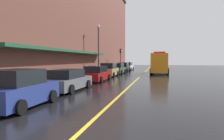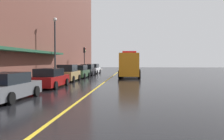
# 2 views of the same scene
# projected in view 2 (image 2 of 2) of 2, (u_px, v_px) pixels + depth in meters

# --- Properties ---
(ground_plane) EXTENTS (112.00, 112.00, 0.00)m
(ground_plane) POSITION_uv_depth(u_px,v_px,m) (109.00, 79.00, 30.11)
(ground_plane) COLOR black
(sidewalk_left) EXTENTS (2.40, 70.00, 0.15)m
(sidewalk_left) POSITION_uv_depth(u_px,v_px,m) (59.00, 78.00, 30.63)
(sidewalk_left) COLOR gray
(sidewalk_left) RESTS_ON ground
(lane_center_stripe) EXTENTS (0.16, 70.00, 0.01)m
(lane_center_stripe) POSITION_uv_depth(u_px,v_px,m) (109.00, 79.00, 30.11)
(lane_center_stripe) COLOR gold
(lane_center_stripe) RESTS_ON ground
(parked_car_1) EXTENTS (2.26, 4.84, 1.53)m
(parked_car_1) POSITION_uv_depth(u_px,v_px,m) (8.00, 87.00, 13.75)
(parked_car_1) COLOR #595B60
(parked_car_1) RESTS_ON ground
(parked_car_2) EXTENTS (2.16, 4.91, 1.56)m
(parked_car_2) POSITION_uv_depth(u_px,v_px,m) (50.00, 78.00, 20.30)
(parked_car_2) COLOR maroon
(parked_car_2) RESTS_ON ground
(parked_car_3) EXTENTS (2.04, 4.37, 1.78)m
(parked_car_3) POSITION_uv_depth(u_px,v_px,m) (68.00, 73.00, 26.56)
(parked_car_3) COLOR #A5844C
(parked_car_3) RESTS_ON ground
(parked_car_4) EXTENTS (2.21, 4.33, 1.65)m
(parked_car_4) POSITION_uv_depth(u_px,v_px,m) (79.00, 72.00, 31.80)
(parked_car_4) COLOR #2D5133
(parked_car_4) RESTS_ON ground
(parked_car_5) EXTENTS (2.08, 4.51, 1.68)m
(parked_car_5) POSITION_uv_depth(u_px,v_px,m) (88.00, 70.00, 37.40)
(parked_car_5) COLOR black
(parked_car_5) RESTS_ON ground
(parked_car_6) EXTENTS (2.16, 4.90, 1.67)m
(parked_car_6) POSITION_uv_depth(u_px,v_px,m) (93.00, 69.00, 43.40)
(parked_car_6) COLOR silver
(parked_car_6) RESTS_ON ground
(utility_truck) EXTENTS (2.90, 8.92, 3.38)m
(utility_truck) POSITION_uv_depth(u_px,v_px,m) (130.00, 65.00, 33.57)
(utility_truck) COLOR orange
(utility_truck) RESTS_ON ground
(parking_meter_2) EXTENTS (0.14, 0.18, 1.33)m
(parking_meter_2) POSITION_uv_depth(u_px,v_px,m) (84.00, 67.00, 42.18)
(parking_meter_2) COLOR #4C4C51
(parking_meter_2) RESTS_ON sidewalk_left
(parking_meter_3) EXTENTS (0.14, 0.18, 1.33)m
(parking_meter_3) POSITION_uv_depth(u_px,v_px,m) (54.00, 72.00, 26.03)
(parking_meter_3) COLOR #4C4C51
(parking_meter_3) RESTS_ON sidewalk_left
(street_lamp_left) EXTENTS (0.44, 0.44, 6.94)m
(street_lamp_left) POSITION_uv_depth(u_px,v_px,m) (55.00, 41.00, 28.20)
(street_lamp_left) COLOR #33383D
(street_lamp_left) RESTS_ON sidewalk_left
(traffic_light_near) EXTENTS (0.38, 0.36, 4.30)m
(traffic_light_near) POSITION_uv_depth(u_px,v_px,m) (84.00, 55.00, 41.93)
(traffic_light_near) COLOR #232326
(traffic_light_near) RESTS_ON sidewalk_left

